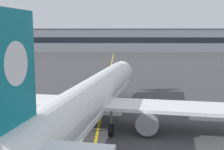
% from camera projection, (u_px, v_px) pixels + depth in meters
% --- Properties ---
extents(taxiway_centreline, '(3.27, 179.98, 0.01)m').
position_uv_depth(taxiway_centreline, '(106.00, 92.00, 50.63)').
color(taxiway_centreline, yellow).
rests_on(taxiway_centreline, ground).
extents(airliner_foreground, '(32.36, 41.39, 11.65)m').
position_uv_depth(airliner_foreground, '(91.00, 98.00, 31.10)').
color(airliner_foreground, white).
rests_on(airliner_foreground, ground).
extents(safety_cone_by_nose_gear, '(0.44, 0.44, 0.55)m').
position_uv_depth(safety_cone_by_nose_gear, '(109.00, 96.00, 46.67)').
color(safety_cone_by_nose_gear, orange).
rests_on(safety_cone_by_nose_gear, ground).
extents(terminal_building, '(147.09, 12.40, 12.04)m').
position_uv_depth(terminal_building, '(109.00, 40.00, 153.03)').
color(terminal_building, gray).
rests_on(terminal_building, ground).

